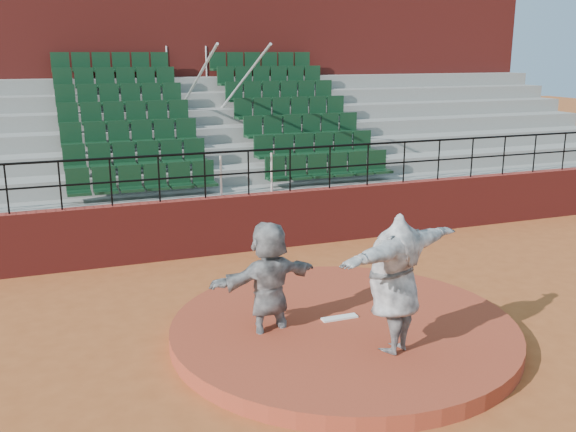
% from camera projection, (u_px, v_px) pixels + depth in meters
% --- Properties ---
extents(ground, '(90.00, 90.00, 0.00)m').
position_uv_depth(ground, '(343.00, 337.00, 10.29)').
color(ground, '#9F4E24').
rests_on(ground, ground).
extents(pitchers_mound, '(5.50, 5.50, 0.25)m').
position_uv_depth(pitchers_mound, '(343.00, 329.00, 10.26)').
color(pitchers_mound, '#973721').
rests_on(pitchers_mound, ground).
extents(pitching_rubber, '(0.60, 0.15, 0.03)m').
position_uv_depth(pitching_rubber, '(340.00, 318.00, 10.36)').
color(pitching_rubber, white).
rests_on(pitching_rubber, pitchers_mound).
extents(boundary_wall, '(24.00, 0.30, 1.30)m').
position_uv_depth(boundary_wall, '(249.00, 222.00, 14.65)').
color(boundary_wall, maroon).
rests_on(boundary_wall, ground).
extents(wall_railing, '(24.04, 0.05, 1.03)m').
position_uv_depth(wall_railing, '(248.00, 163.00, 14.31)').
color(wall_railing, black).
rests_on(wall_railing, boundary_wall).
extents(seating_deck, '(24.00, 5.97, 4.63)m').
position_uv_depth(seating_deck, '(209.00, 163.00, 17.76)').
color(seating_deck, gray).
rests_on(seating_deck, ground).
extents(press_box_facade, '(24.00, 3.00, 7.10)m').
position_uv_depth(press_box_facade, '(178.00, 80.00, 20.82)').
color(press_box_facade, maroon).
rests_on(press_box_facade, ground).
extents(pitcher, '(2.58, 1.61, 2.04)m').
position_uv_depth(pitcher, '(395.00, 283.00, 9.02)').
color(pitcher, black).
rests_on(pitcher, pitchers_mound).
extents(fielder, '(1.91, 0.94, 1.98)m').
position_uv_depth(fielder, '(269.00, 284.00, 9.82)').
color(fielder, black).
rests_on(fielder, ground).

